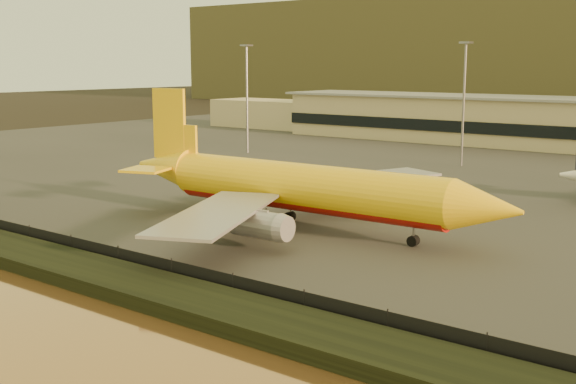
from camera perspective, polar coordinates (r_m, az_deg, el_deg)
ground at (r=82.12m, az=-3.47°, el=-4.87°), size 900.00×900.00×0.00m
embankment at (r=70.53m, az=-12.66°, el=-7.03°), size 320.00×7.00×1.40m
tarmac at (r=164.62m, az=18.83°, el=2.20°), size 320.00×220.00×0.20m
perimeter_fence at (r=72.85m, az=-10.25°, el=-5.90°), size 300.00×0.05×2.20m
terminal_building at (r=197.46m, az=17.85°, el=5.28°), size 202.00×25.00×12.60m
dhl_cargo_jet at (r=92.78m, az=0.81°, el=0.32°), size 58.42×57.35×17.48m
gse_vehicle_yellow at (r=99.79m, az=6.41°, el=-1.65°), size 3.43×1.60×1.53m
gse_vehicle_white at (r=129.52m, az=-2.23°, el=1.18°), size 4.15×2.03×1.83m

